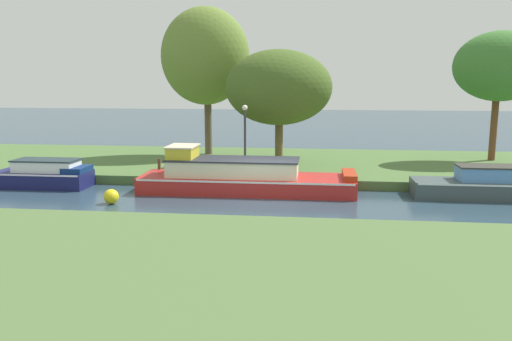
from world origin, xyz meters
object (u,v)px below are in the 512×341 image
Objects in this scene: mooring_post_near at (159,167)px; willow_tree_centre at (278,88)px; channel_buoy at (111,197)px; lamp_post at (245,131)px; willow_tree_right at (501,67)px; red_narrowboat at (242,177)px; willow_tree_left at (205,57)px; slate_barge at (509,184)px; navy_cruiser at (45,175)px.

willow_tree_centre is at bearing 33.22° from mooring_post_near.
lamp_post is at bearing 45.75° from channel_buoy.
willow_tree_right is at bearing 30.21° from channel_buoy.
willow_tree_left is at bearing 112.37° from red_narrowboat.
lamp_post is at bearing 93.52° from red_narrowboat.
mooring_post_near is (-14.23, 1.17, 0.22)m from slate_barge.
red_narrowboat is at bearing 0.00° from navy_cruiser.
willow_tree_left is 15.12m from willow_tree_right.
red_narrowboat is 8.50m from navy_cruiser.
red_narrowboat is at bearing -149.85° from willow_tree_right.
navy_cruiser is at bearing 180.00° from slate_barge.
slate_barge reaches higher than channel_buoy.
willow_tree_left reaches higher than mooring_post_near.
willow_tree_right is 8.79× the size of mooring_post_near.
mooring_post_near is (-4.97, -3.26, -3.38)m from willow_tree_centre.
mooring_post_near is at bearing -97.26° from willow_tree_left.
red_narrowboat reaches higher than navy_cruiser.
navy_cruiser is 0.61× the size of willow_tree_right.
lamp_post is at bearing 10.60° from mooring_post_near.
navy_cruiser is at bearing -167.50° from lamp_post.
willow_tree_right is 19.78m from channel_buoy.
slate_barge is at bearing -10.02° from lamp_post.
willow_tree_right is at bearing 76.66° from slate_barge.
willow_tree_right reaches higher than red_narrowboat.
slate_barge is 10.83m from lamp_post.
willow_tree_centre reaches higher than lamp_post.
slate_barge is 1.21× the size of willow_tree_centre.
slate_barge is 12.12× the size of channel_buoy.
channel_buoy is at bearing -149.79° from willow_tree_right.
willow_tree_centre is 10.02× the size of channel_buoy.
lamp_post reaches higher than slate_barge.
red_narrowboat is 2.86× the size of lamp_post.
lamp_post is (2.92, -5.50, -3.45)m from willow_tree_left.
red_narrowboat is at bearing 180.00° from slate_barge.
red_narrowboat is at bearing -67.63° from willow_tree_left.
lamp_post reaches higher than mooring_post_near.
willow_tree_left is at bearing 144.88° from willow_tree_centre.
willow_tree_centre is at bearing 63.69° from lamp_post.
navy_cruiser is 10.56m from willow_tree_left.
slate_barge is 0.84× the size of willow_tree_left.
mooring_post_near is 1.34× the size of channel_buoy.
willow_tree_right is (15.10, -0.35, -0.58)m from willow_tree_left.
willow_tree_left is 7.12m from lamp_post.
slate_barge is 16.18m from willow_tree_left.
navy_cruiser is 22.22m from willow_tree_right.
willow_tree_left is at bearing 82.74° from mooring_post_near.
willow_tree_left reaches higher than slate_barge.
willow_tree_right reaches higher than slate_barge.
willow_tree_left is 5.36m from willow_tree_centre.
slate_barge is at bearing 10.03° from channel_buoy.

